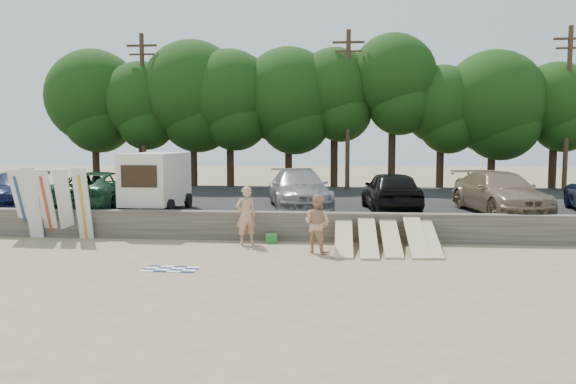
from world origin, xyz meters
name	(u,v)px	position (x,y,z in m)	size (l,w,h in m)	color
ground	(286,258)	(0.00, 0.00, 0.00)	(120.00, 120.00, 0.00)	tan
seawall	(294,226)	(0.00, 3.00, 0.50)	(44.00, 0.50, 1.00)	#6B6356
parking_lot	(307,206)	(0.00, 10.50, 0.35)	(44.00, 14.50, 0.70)	#282828
treeline	(295,96)	(-1.12, 17.47, 6.16)	(32.84, 6.26, 9.03)	#382616
utility_poles	(348,106)	(2.00, 16.00, 5.43)	(25.80, 0.26, 9.00)	#473321
box_trailer	(156,178)	(-5.67, 5.22, 1.99)	(2.13, 3.67, 2.30)	beige
car_0	(13,189)	(-12.32, 6.28, 1.41)	(2.00, 4.93, 1.43)	#121B41
car_1	(102,190)	(-8.09, 5.65, 1.47)	(2.54, 5.51, 1.53)	#13351F
car_2	(299,189)	(-0.10, 6.59, 1.50)	(2.23, 5.48, 1.59)	gray
car_3	(391,191)	(3.60, 5.98, 1.50)	(1.90, 4.72, 1.61)	black
car_4	(500,193)	(7.71, 5.73, 1.49)	(2.22, 5.47, 1.59)	#897257
surfboard_upright_0	(22,203)	(-9.75, 2.60, 1.25)	(0.50, 0.06, 2.60)	silver
surfboard_upright_1	(32,203)	(-9.25, 2.43, 1.28)	(0.50, 0.06, 2.60)	silver
surfboard_upright_2	(47,204)	(-8.77, 2.50, 1.25)	(0.50, 0.06, 2.60)	silver
surfboard_upright_3	(64,204)	(-8.11, 2.52, 1.25)	(0.50, 0.06, 2.60)	silver
surfboard_upright_4	(83,204)	(-7.37, 2.38, 1.28)	(0.50, 0.06, 2.60)	silver
surfboard_low_0	(344,237)	(1.73, 1.41, 0.41)	(0.56, 3.00, 0.07)	#D7BA87
surfboard_low_1	(368,237)	(2.49, 1.33, 0.43)	(0.56, 3.00, 0.07)	#D7BA87
surfboard_low_2	(390,236)	(3.21, 1.53, 0.44)	(0.56, 3.00, 0.07)	#D7BA87
surfboard_low_3	(416,235)	(4.00, 1.52, 0.49)	(0.56, 3.00, 0.07)	#D7BA87
surfboard_low_4	(428,237)	(4.39, 1.57, 0.45)	(0.56, 3.00, 0.07)	#D7BA87
beachgoer_a	(246,215)	(-1.54, 2.09, 0.98)	(0.71, 0.47, 1.96)	tan
beachgoer_b	(317,224)	(0.90, 0.90, 0.91)	(0.89, 0.69, 1.83)	tan
cooler	(271,238)	(-0.73, 2.40, 0.16)	(0.38, 0.30, 0.32)	#23822F
gear_bag	(369,244)	(2.57, 1.99, 0.11)	(0.30, 0.25, 0.22)	#CA5617
beach_towel	(170,269)	(-2.98, -1.75, 0.01)	(1.50, 1.50, 0.00)	white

